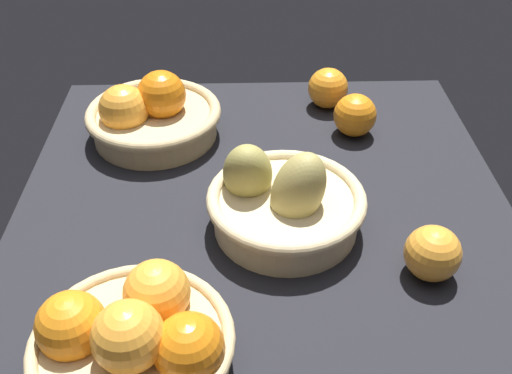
% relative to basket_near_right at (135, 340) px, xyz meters
% --- Properties ---
extents(market_tray, '(0.84, 0.72, 0.03)m').
position_rel_basket_near_right_xyz_m(market_tray, '(-0.22, 0.15, -0.05)').
color(market_tray, black).
rests_on(market_tray, ground).
extents(basket_near_right, '(0.22, 0.22, 0.11)m').
position_rel_basket_near_right_xyz_m(basket_near_right, '(0.00, 0.00, 0.00)').
color(basket_near_right, tan).
rests_on(basket_near_right, market_tray).
extents(basket_center_pears, '(0.22, 0.22, 0.14)m').
position_rel_basket_near_right_xyz_m(basket_center_pears, '(-0.22, 0.17, 0.00)').
color(basket_center_pears, '#D3BC8C').
rests_on(basket_center_pears, market_tray).
extents(basket_near_left, '(0.23, 0.23, 0.11)m').
position_rel_basket_near_right_xyz_m(basket_near_left, '(-0.45, -0.03, -0.00)').
color(basket_near_left, tan).
rests_on(basket_near_left, market_tray).
extents(loose_orange_front_gap, '(0.07, 0.07, 0.07)m').
position_rel_basket_near_right_xyz_m(loose_orange_front_gap, '(-0.45, 0.31, -0.00)').
color(loose_orange_front_gap, orange).
rests_on(loose_orange_front_gap, market_tray).
extents(loose_orange_back_gap, '(0.07, 0.07, 0.07)m').
position_rel_basket_near_right_xyz_m(loose_orange_back_gap, '(-0.55, 0.27, -0.00)').
color(loose_orange_back_gap, orange).
rests_on(loose_orange_back_gap, market_tray).
extents(loose_orange_side_gap, '(0.07, 0.07, 0.07)m').
position_rel_basket_near_right_xyz_m(loose_orange_side_gap, '(-0.12, 0.35, -0.00)').
color(loose_orange_side_gap, '#F49E33').
rests_on(loose_orange_side_gap, market_tray).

